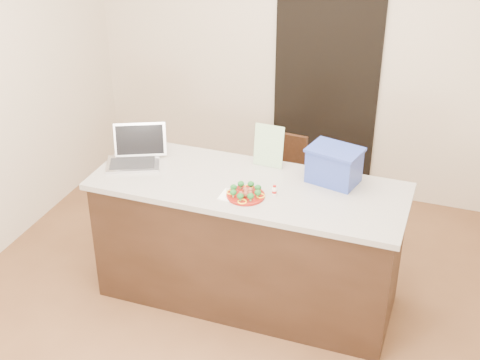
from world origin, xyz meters
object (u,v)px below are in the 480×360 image
(yogurt_bottle, at_px, (274,191))
(laptop, at_px, (136,152))
(napkin, at_px, (232,196))
(chair, at_px, (281,179))
(blue_box, at_px, (334,165))
(plate, at_px, (246,195))
(island, at_px, (248,242))

(yogurt_bottle, relative_size, laptop, 0.15)
(napkin, bearing_deg, chair, 89.79)
(blue_box, xyz_separation_m, chair, (-0.55, 0.70, -0.57))
(napkin, xyz_separation_m, yogurt_bottle, (0.24, 0.11, 0.02))
(laptop, distance_m, chair, 1.29)
(napkin, bearing_deg, yogurt_bottle, 24.25)
(napkin, distance_m, laptop, 0.82)
(plate, bearing_deg, blue_box, 38.68)
(plate, bearing_deg, napkin, -163.50)
(plate, bearing_deg, island, 103.41)
(yogurt_bottle, relative_size, chair, 0.08)
(plate, distance_m, blue_box, 0.62)
(island, height_order, plate, plate)
(plate, relative_size, laptop, 0.57)
(island, height_order, blue_box, blue_box)
(napkin, relative_size, yogurt_bottle, 2.27)
(island, distance_m, yogurt_bottle, 0.53)
(island, relative_size, blue_box, 5.45)
(island, bearing_deg, blue_box, 23.28)
(napkin, xyz_separation_m, blue_box, (0.55, 0.40, 0.12))
(plate, distance_m, yogurt_bottle, 0.18)
(laptop, xyz_separation_m, chair, (0.79, 0.87, -0.52))
(plate, xyz_separation_m, napkin, (-0.08, -0.02, -0.01))
(chair, bearing_deg, laptop, -128.08)
(napkin, bearing_deg, blue_box, 35.99)
(laptop, xyz_separation_m, blue_box, (1.34, 0.18, 0.05))
(blue_box, bearing_deg, plate, -128.30)
(blue_box, height_order, chair, blue_box)
(plate, distance_m, laptop, 0.89)
(island, relative_size, laptop, 4.82)
(plate, relative_size, yogurt_bottle, 3.80)
(island, xyz_separation_m, plate, (0.04, -0.16, 0.47))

